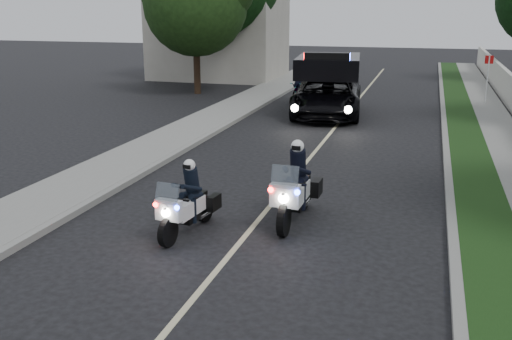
% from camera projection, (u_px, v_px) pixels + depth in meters
% --- Properties ---
extents(ground, '(120.00, 120.00, 0.00)m').
position_uv_depth(ground, '(247.00, 234.00, 12.13)').
color(ground, black).
rests_on(ground, ground).
extents(curb_right, '(0.20, 60.00, 0.15)m').
position_uv_depth(curb_right, '(445.00, 141.00, 20.23)').
color(curb_right, gray).
rests_on(curb_right, ground).
extents(grass_verge, '(1.20, 60.00, 0.16)m').
position_uv_depth(grass_verge, '(467.00, 142.00, 20.04)').
color(grass_verge, '#193814').
rests_on(grass_verge, ground).
extents(sidewalk_right, '(1.40, 60.00, 0.16)m').
position_uv_depth(sidewalk_right, '(507.00, 145.00, 19.68)').
color(sidewalk_right, gray).
rests_on(sidewalk_right, ground).
extents(curb_left, '(0.20, 60.00, 0.15)m').
position_uv_depth(curb_left, '(223.00, 128.00, 22.47)').
color(curb_left, gray).
rests_on(curb_left, ground).
extents(sidewalk_left, '(2.00, 60.00, 0.16)m').
position_uv_depth(sidewalk_left, '(196.00, 126.00, 22.77)').
color(sidewalk_left, gray).
rests_on(sidewalk_left, ground).
extents(building_far, '(8.00, 6.00, 7.00)m').
position_uv_depth(building_far, '(219.00, 24.00, 37.93)').
color(building_far, '#A8A396').
rests_on(building_far, ground).
extents(lane_marking, '(0.12, 50.00, 0.01)m').
position_uv_depth(lane_marking, '(328.00, 136.00, 21.37)').
color(lane_marking, '#BFB78C').
rests_on(lane_marking, ground).
extents(police_moto_left, '(0.86, 1.91, 1.57)m').
position_uv_depth(police_moto_left, '(188.00, 233.00, 12.22)').
color(police_moto_left, silver).
rests_on(police_moto_left, ground).
extents(police_moto_right, '(0.80, 2.15, 1.81)m').
position_uv_depth(police_moto_right, '(294.00, 221.00, 12.89)').
color(police_moto_right, silver).
rests_on(police_moto_right, ground).
extents(police_suv, '(3.49, 6.38, 2.97)m').
position_uv_depth(police_suv, '(327.00, 115.00, 25.48)').
color(police_suv, black).
rests_on(police_suv, ground).
extents(bicycle, '(0.71, 1.79, 0.92)m').
position_uv_depth(bicycle, '(298.00, 100.00, 29.48)').
color(bicycle, black).
rests_on(bicycle, ground).
extents(cyclist, '(0.59, 0.42, 1.55)m').
position_uv_depth(cyclist, '(298.00, 100.00, 29.48)').
color(cyclist, black).
rests_on(cyclist, ground).
extents(sign_post, '(0.41, 0.41, 2.47)m').
position_uv_depth(sign_post, '(484.00, 107.00, 27.65)').
color(sign_post, red).
rests_on(sign_post, ground).
extents(tree_left_near, '(5.77, 5.77, 9.21)m').
position_uv_depth(tree_left_near, '(198.00, 94.00, 31.81)').
color(tree_left_near, '#1D3E14').
rests_on(tree_left_near, ground).
extents(tree_left_far, '(9.50, 9.50, 11.97)m').
position_uv_depth(tree_left_far, '(223.00, 82.00, 36.87)').
color(tree_left_far, '#113310').
rests_on(tree_left_far, ground).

